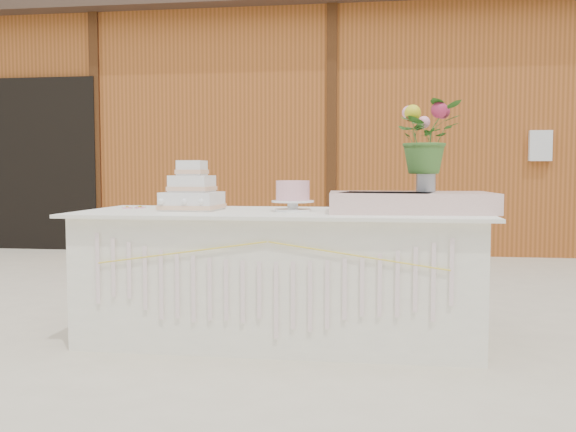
% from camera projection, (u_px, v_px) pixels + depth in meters
% --- Properties ---
extents(ground, '(80.00, 80.00, 0.00)m').
position_uv_depth(ground, '(281.00, 338.00, 3.87)').
color(ground, beige).
rests_on(ground, ground).
extents(barn, '(12.60, 4.60, 3.30)m').
position_uv_depth(barn, '(341.00, 127.00, 9.68)').
color(barn, '#9D5021').
rests_on(barn, ground).
extents(cake_table, '(2.40, 1.00, 0.77)m').
position_uv_depth(cake_table, '(281.00, 275.00, 3.84)').
color(cake_table, silver).
rests_on(cake_table, ground).
extents(wedding_cake, '(0.35, 0.35, 0.30)m').
position_uv_depth(wedding_cake, '(192.00, 193.00, 3.90)').
color(wedding_cake, white).
rests_on(wedding_cake, cake_table).
extents(pink_cake_stand, '(0.25, 0.25, 0.18)m').
position_uv_depth(pink_cake_stand, '(293.00, 194.00, 3.79)').
color(pink_cake_stand, white).
rests_on(pink_cake_stand, cake_table).
extents(satin_runner, '(0.95, 0.59, 0.12)m').
position_uv_depth(satin_runner, '(410.00, 202.00, 3.69)').
color(satin_runner, beige).
rests_on(satin_runner, cake_table).
extents(flower_vase, '(0.11, 0.11, 0.15)m').
position_uv_depth(flower_vase, '(426.00, 179.00, 3.74)').
color(flower_vase, '#AFAFB4').
rests_on(flower_vase, satin_runner).
extents(bouquet, '(0.47, 0.44, 0.42)m').
position_uv_depth(bouquet, '(427.00, 129.00, 3.72)').
color(bouquet, '#3C6D2B').
rests_on(bouquet, flower_vase).
extents(loose_flowers, '(0.22, 0.34, 0.02)m').
position_uv_depth(loose_flowers, '(129.00, 208.00, 4.05)').
color(loose_flowers, pink).
rests_on(loose_flowers, cake_table).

